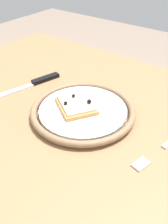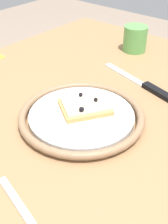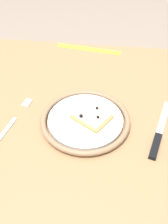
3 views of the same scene
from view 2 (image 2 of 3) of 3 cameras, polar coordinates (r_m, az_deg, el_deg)
dining_table at (r=0.68m, az=-5.85°, el=-8.93°), size 1.20×0.83×0.75m
plate at (r=0.62m, az=-0.47°, el=-0.75°), size 0.26×0.26×0.02m
pizza_slice_near at (r=0.63m, az=0.19°, el=1.17°), size 0.13×0.12×0.03m
knife at (r=0.76m, az=12.15°, el=4.78°), size 0.08×0.24×0.01m
fork at (r=0.52m, az=-15.18°, el=-12.63°), size 0.06×0.20×0.00m
cup at (r=0.95m, az=9.75°, el=13.67°), size 0.07×0.07×0.08m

